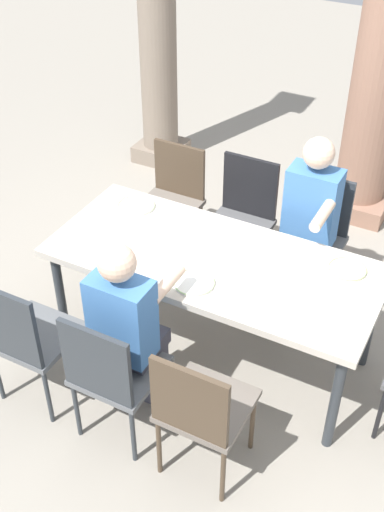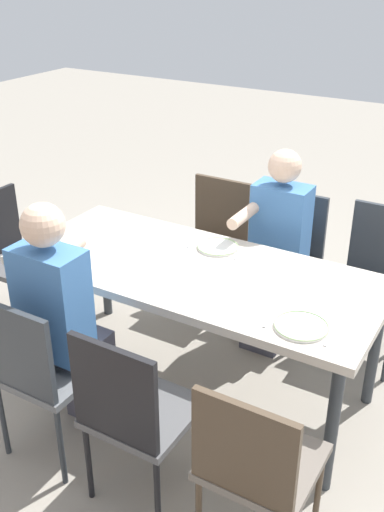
{
  "view_description": "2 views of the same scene",
  "coord_description": "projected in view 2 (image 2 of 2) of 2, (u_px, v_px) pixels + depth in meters",
  "views": [
    {
      "loc": [
        1.32,
        -2.78,
        3.14
      ],
      "look_at": [
        -0.12,
        -0.05,
        0.78
      ],
      "focal_mm": 45.51,
      "sensor_mm": 36.0,
      "label": 1
    },
    {
      "loc": [
        -1.43,
        2.46,
        2.29
      ],
      "look_at": [
        0.07,
        -0.09,
        0.79
      ],
      "focal_mm": 42.07,
      "sensor_mm": 36.0,
      "label": 2
    }
  ],
  "objects": [
    {
      "name": "plate_0",
      "position": [
        301.0,
        326.0,
        2.7
      ],
      "size": [
        0.25,
        0.25,
        0.02
      ],
      "color": "white",
      "rests_on": "dining_table"
    },
    {
      "name": "spoon_1",
      "position": [
        195.0,
        242.0,
        3.5
      ],
      "size": [
        0.02,
        0.17,
        0.01
      ],
      "primitive_type": "cube",
      "rotation": [
        0.0,
        0.0,
        -0.02
      ],
      "color": "silver",
      "rests_on": "dining_table"
    },
    {
      "name": "chair_west_south",
      "position": [
        376.0,
        275.0,
        3.64
      ],
      "size": [
        0.44,
        0.44,
        0.95
      ],
      "color": "#5B5E61",
      "rests_on": "ground"
    },
    {
      "name": "chair_east_south",
      "position": [
        214.0,
        237.0,
        4.15
      ],
      "size": [
        0.44,
        0.44,
        0.92
      ],
      "color": "#6A6158",
      "rests_on": "ground"
    },
    {
      "name": "chair_west_north",
      "position": [
        255.0,
        463.0,
        2.33
      ],
      "size": [
        0.44,
        0.44,
        0.89
      ],
      "color": "#6A6158",
      "rests_on": "ground"
    },
    {
      "name": "chair_mid_north",
      "position": [
        132.0,
        409.0,
        2.59
      ],
      "size": [
        0.44,
        0.44,
        0.93
      ],
      "color": "#4F4F50",
      "rests_on": "ground"
    },
    {
      "name": "plate_1",
      "position": [
        218.0,
        247.0,
        3.43
      ],
      "size": [
        0.24,
        0.24,
        0.02
      ],
      "color": "white",
      "rests_on": "dining_table"
    },
    {
      "name": "dining_table",
      "position": [
        195.0,
        279.0,
        3.25
      ],
      "size": [
        2.01,
        0.88,
        0.78
      ],
      "color": "beige",
      "rests_on": "ground"
    },
    {
      "name": "chair_mid_south",
      "position": [
        286.0,
        255.0,
        3.91
      ],
      "size": [
        0.44,
        0.44,
        0.92
      ],
      "color": "#5B5E61",
      "rests_on": "ground"
    },
    {
      "name": "chair_head_east",
      "position": [
        10.0,
        251.0,
        3.98
      ],
      "size": [
        0.44,
        0.44,
        0.91
      ],
      "color": "#4F4F50",
      "rests_on": "ground"
    },
    {
      "name": "plate_2",
      "position": [
        58.0,
        253.0,
        3.35
      ],
      "size": [
        0.22,
        0.22,
        0.02
      ],
      "color": "silver",
      "rests_on": "dining_table"
    },
    {
      "name": "spoon_0",
      "position": [
        271.0,
        318.0,
        2.77
      ],
      "size": [
        0.02,
        0.17,
        0.01
      ],
      "primitive_type": "cube",
      "rotation": [
        0.0,
        0.0,
        0.05
      ],
      "color": "silver",
      "rests_on": "dining_table"
    },
    {
      "name": "diner_woman_green",
      "position": [
        63.0,
        318.0,
        2.9
      ],
      "size": [
        0.35,
        0.49,
        1.33
      ],
      "color": "#3F3F4C",
      "rests_on": "ground"
    },
    {
      "name": "spoon_2",
      "position": [
        38.0,
        248.0,
        3.43
      ],
      "size": [
        0.03,
        0.17,
        0.01
      ],
      "primitive_type": "cube",
      "rotation": [
        0.0,
        0.0,
        -0.07
      ],
      "color": "silver",
      "rests_on": "dining_table"
    },
    {
      "name": "diner_man_white",
      "position": [
        275.0,
        245.0,
        3.69
      ],
      "size": [
        0.35,
        0.49,
        1.27
      ],
      "color": "#3F3F4C",
      "rests_on": "ground"
    },
    {
      "name": "fork_0",
      "position": [
        333.0,
        337.0,
        2.63
      ],
      "size": [
        0.04,
        0.17,
        0.01
      ],
      "primitive_type": "cube",
      "rotation": [
        0.0,
        0.0,
        -0.12
      ],
      "color": "silver",
      "rests_on": "dining_table"
    },
    {
      "name": "fork_1",
      "position": [
        241.0,
        254.0,
        3.36
      ],
      "size": [
        0.02,
        0.17,
        0.01
      ],
      "primitive_type": "cube",
      "rotation": [
        0.0,
        0.0,
        -0.02
      ],
      "color": "silver",
      "rests_on": "dining_table"
    },
    {
      "name": "fork_2",
      "position": [
        79.0,
        260.0,
        3.29
      ],
      "size": [
        0.03,
        0.17,
        0.01
      ],
      "primitive_type": "cube",
      "rotation": [
        0.0,
        0.0,
        -0.07
      ],
      "color": "silver",
      "rests_on": "dining_table"
    },
    {
      "name": "ground_plane",
      "position": [
        195.0,
        382.0,
        3.57
      ],
      "size": [
        16.0,
        16.0,
        0.0
      ],
      "primitive_type": "plane",
      "color": "gray"
    },
    {
      "name": "chair_east_north",
      "position": [
        39.0,
        367.0,
        2.83
      ],
      "size": [
        0.44,
        0.44,
        0.93
      ],
      "color": "#5B5E61",
      "rests_on": "ground"
    }
  ]
}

